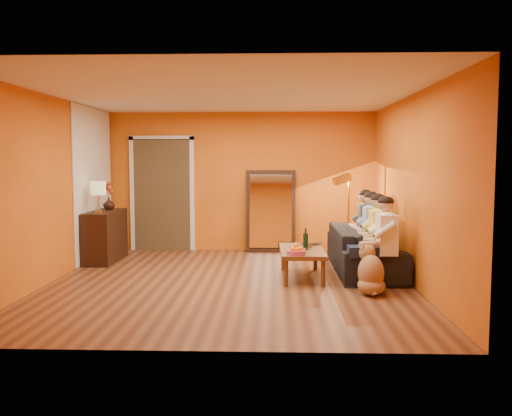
{
  "coord_description": "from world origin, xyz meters",
  "views": [
    {
      "loc": [
        0.62,
        -7.43,
        1.69
      ],
      "look_at": [
        0.35,
        0.5,
        1.0
      ],
      "focal_mm": 38.0,
      "sensor_mm": 36.0,
      "label": 1
    }
  ],
  "objects_px": {
    "table_lamp": "(98,197)",
    "person_far_left": "(386,242)",
    "sideboard": "(105,236)",
    "person_mid_right": "(372,231)",
    "wine_bottle": "(306,239)",
    "floor_lamp": "(348,218)",
    "person_far_right": "(366,227)",
    "coffee_table": "(302,264)",
    "person_mid_left": "(379,236)",
    "sofa": "(364,249)",
    "mirror_frame": "(271,211)",
    "vase": "(109,204)",
    "dog": "(371,269)",
    "tumbler": "(310,245)",
    "laptop": "(313,245)"
  },
  "relations": [
    {
      "from": "table_lamp",
      "to": "laptop",
      "type": "distance_m",
      "value": 3.55
    },
    {
      "from": "floor_lamp",
      "to": "person_mid_right",
      "type": "bearing_deg",
      "value": -86.53
    },
    {
      "from": "mirror_frame",
      "to": "person_mid_right",
      "type": "xyz_separation_m",
      "value": [
        1.58,
        -1.69,
        -0.15
      ]
    },
    {
      "from": "laptop",
      "to": "vase",
      "type": "distance_m",
      "value": 3.66
    },
    {
      "from": "dog",
      "to": "vase",
      "type": "bearing_deg",
      "value": 149.56
    },
    {
      "from": "sideboard",
      "to": "wine_bottle",
      "type": "distance_m",
      "value": 3.55
    },
    {
      "from": "sideboard",
      "to": "person_mid_left",
      "type": "height_order",
      "value": "person_mid_left"
    },
    {
      "from": "person_far_left",
      "to": "person_far_right",
      "type": "height_order",
      "value": "same"
    },
    {
      "from": "floor_lamp",
      "to": "laptop",
      "type": "relative_size",
      "value": 4.49
    },
    {
      "from": "sideboard",
      "to": "coffee_table",
      "type": "height_order",
      "value": "sideboard"
    },
    {
      "from": "person_far_left",
      "to": "person_far_right",
      "type": "relative_size",
      "value": 1.0
    },
    {
      "from": "wine_bottle",
      "to": "vase",
      "type": "distance_m",
      "value": 3.66
    },
    {
      "from": "table_lamp",
      "to": "sofa",
      "type": "distance_m",
      "value": 4.33
    },
    {
      "from": "person_mid_right",
      "to": "vase",
      "type": "bearing_deg",
      "value": 168.84
    },
    {
      "from": "person_mid_left",
      "to": "table_lamp",
      "type": "bearing_deg",
      "value": 168.84
    },
    {
      "from": "person_far_left",
      "to": "person_far_right",
      "type": "xyz_separation_m",
      "value": [
        0.0,
        1.65,
        0.0
      ]
    },
    {
      "from": "mirror_frame",
      "to": "vase",
      "type": "distance_m",
      "value": 2.92
    },
    {
      "from": "coffee_table",
      "to": "mirror_frame",
      "type": "bearing_deg",
      "value": 100.35
    },
    {
      "from": "sofa",
      "to": "wine_bottle",
      "type": "height_order",
      "value": "wine_bottle"
    },
    {
      "from": "person_mid_left",
      "to": "person_far_right",
      "type": "height_order",
      "value": "same"
    },
    {
      "from": "dog",
      "to": "laptop",
      "type": "relative_size",
      "value": 1.99
    },
    {
      "from": "mirror_frame",
      "to": "vase",
      "type": "xyz_separation_m",
      "value": [
        -2.79,
        -0.83,
        0.19
      ]
    },
    {
      "from": "person_far_left",
      "to": "person_mid_right",
      "type": "relative_size",
      "value": 1.0
    },
    {
      "from": "sideboard",
      "to": "person_mid_right",
      "type": "height_order",
      "value": "person_mid_right"
    },
    {
      "from": "table_lamp",
      "to": "tumbler",
      "type": "relative_size",
      "value": 5.48
    },
    {
      "from": "table_lamp",
      "to": "person_far_left",
      "type": "xyz_separation_m",
      "value": [
        4.37,
        -1.41,
        -0.49
      ]
    },
    {
      "from": "sofa",
      "to": "wine_bottle",
      "type": "xyz_separation_m",
      "value": [
        -0.93,
        -0.56,
        0.24
      ]
    },
    {
      "from": "person_far_right",
      "to": "person_mid_right",
      "type": "bearing_deg",
      "value": -90.0
    },
    {
      "from": "sideboard",
      "to": "table_lamp",
      "type": "relative_size",
      "value": 2.31
    },
    {
      "from": "sideboard",
      "to": "coffee_table",
      "type": "relative_size",
      "value": 0.97
    },
    {
      "from": "sofa",
      "to": "laptop",
      "type": "height_order",
      "value": "sofa"
    },
    {
      "from": "laptop",
      "to": "vase",
      "type": "height_order",
      "value": "vase"
    },
    {
      "from": "table_lamp",
      "to": "vase",
      "type": "bearing_deg",
      "value": 90.0
    },
    {
      "from": "person_mid_left",
      "to": "wine_bottle",
      "type": "xyz_separation_m",
      "value": [
        -1.06,
        -0.11,
        -0.03
      ]
    },
    {
      "from": "person_mid_left",
      "to": "wine_bottle",
      "type": "relative_size",
      "value": 3.94
    },
    {
      "from": "mirror_frame",
      "to": "dog",
      "type": "relative_size",
      "value": 2.38
    },
    {
      "from": "person_mid_right",
      "to": "wine_bottle",
      "type": "bearing_deg",
      "value": -147.98
    },
    {
      "from": "sofa",
      "to": "vase",
      "type": "height_order",
      "value": "vase"
    },
    {
      "from": "table_lamp",
      "to": "tumbler",
      "type": "distance_m",
      "value": 3.53
    },
    {
      "from": "sofa",
      "to": "person_far_left",
      "type": "xyz_separation_m",
      "value": [
        0.13,
        -1.0,
        0.27
      ]
    },
    {
      "from": "dog",
      "to": "person_far_left",
      "type": "distance_m",
      "value": 0.59
    },
    {
      "from": "sofa",
      "to": "floor_lamp",
      "type": "height_order",
      "value": "floor_lamp"
    },
    {
      "from": "person_mid_right",
      "to": "table_lamp",
      "type": "bearing_deg",
      "value": 175.92
    },
    {
      "from": "dog",
      "to": "vase",
      "type": "height_order",
      "value": "vase"
    },
    {
      "from": "tumbler",
      "to": "vase",
      "type": "height_order",
      "value": "vase"
    },
    {
      "from": "floor_lamp",
      "to": "person_far_left",
      "type": "relative_size",
      "value": 1.18
    },
    {
      "from": "sofa",
      "to": "person_far_left",
      "type": "height_order",
      "value": "person_far_left"
    },
    {
      "from": "table_lamp",
      "to": "person_far_right",
      "type": "relative_size",
      "value": 0.42
    },
    {
      "from": "person_far_left",
      "to": "tumbler",
      "type": "height_order",
      "value": "person_far_left"
    },
    {
      "from": "person_mid_right",
      "to": "tumbler",
      "type": "bearing_deg",
      "value": -153.52
    }
  ]
}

